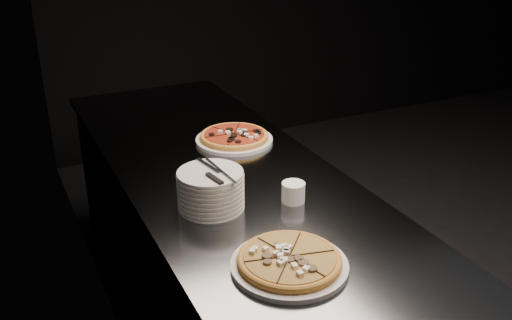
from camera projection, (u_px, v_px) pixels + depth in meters
name	position (u px, v px, depth m)	size (l,w,h in m)	color
wall_left	(119.00, 57.00, 1.62)	(0.02, 5.00, 2.80)	black
counter	(240.00, 291.00, 2.15)	(0.74, 2.44, 0.92)	slate
pizza_mushroom	(289.00, 261.00, 1.50)	(0.33, 0.33, 0.04)	silver
pizza_tomato	(234.00, 137.00, 2.30)	(0.31, 0.31, 0.04)	silver
plate_stack	(211.00, 190.00, 1.78)	(0.21, 0.21, 0.12)	silver
cutlery	(214.00, 172.00, 1.75)	(0.07, 0.22, 0.01)	#ACAFB3
ramekin	(293.00, 192.00, 1.83)	(0.08, 0.08, 0.07)	white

